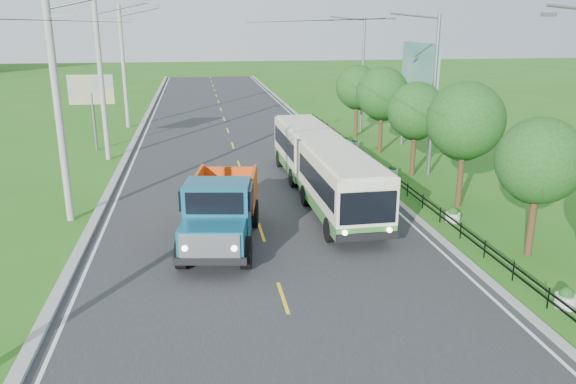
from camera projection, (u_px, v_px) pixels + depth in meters
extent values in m
plane|color=#266818|center=(283.00, 298.00, 18.09)|extent=(240.00, 240.00, 0.00)
cube|color=#28282B|center=(237.00, 158.00, 36.99)|extent=(14.00, 120.00, 0.02)
cube|color=#9E9E99|center=(124.00, 161.00, 35.86)|extent=(0.40, 120.00, 0.15)
cube|color=#9E9E99|center=(342.00, 153.00, 38.08)|extent=(0.30, 120.00, 0.10)
cube|color=silver|center=(133.00, 161.00, 35.96)|extent=(0.12, 120.00, 0.00)
cube|color=silver|center=(335.00, 154.00, 38.01)|extent=(0.12, 120.00, 0.00)
cube|color=yellow|center=(283.00, 297.00, 18.08)|extent=(0.12, 2.20, 0.00)
cube|color=black|center=(382.00, 171.00, 32.47)|extent=(0.04, 40.00, 0.60)
cylinder|color=gray|center=(58.00, 109.00, 23.88)|extent=(0.32, 0.32, 10.00)
cube|color=slate|center=(60.00, 16.00, 22.86)|extent=(1.20, 0.10, 0.10)
cylinder|color=gray|center=(101.00, 82.00, 35.22)|extent=(0.32, 0.32, 10.00)
cube|color=slate|center=(104.00, 18.00, 34.20)|extent=(1.20, 0.10, 0.10)
cube|color=slate|center=(146.00, 0.00, 34.29)|extent=(0.50, 0.18, 0.12)
cylinder|color=gray|center=(124.00, 68.00, 46.56)|extent=(0.32, 0.32, 10.00)
cube|color=slate|center=(126.00, 20.00, 45.55)|extent=(1.20, 0.10, 0.10)
cube|color=slate|center=(158.00, 6.00, 45.63)|extent=(0.50, 0.18, 0.12)
cylinder|color=#382314|center=(532.00, 218.00, 21.06)|extent=(0.28, 0.28, 2.97)
sphere|color=#134515|center=(540.00, 160.00, 20.42)|extent=(3.18, 3.18, 3.18)
sphere|color=#134515|center=(535.00, 174.00, 21.11)|extent=(2.33, 2.33, 2.33)
cylinder|color=#382314|center=(461.00, 173.00, 26.68)|extent=(0.28, 0.28, 3.36)
sphere|color=#134515|center=(465.00, 120.00, 25.95)|extent=(3.60, 3.60, 3.60)
sphere|color=#134515|center=(463.00, 134.00, 26.66)|extent=(2.64, 2.64, 2.64)
cylinder|color=#382314|center=(413.00, 150.00, 32.40)|extent=(0.28, 0.28, 3.02)
sphere|color=#134515|center=(416.00, 110.00, 31.74)|extent=(3.24, 3.24, 3.24)
sphere|color=#134515|center=(415.00, 120.00, 32.43)|extent=(2.38, 2.38, 2.38)
cylinder|color=#382314|center=(381.00, 129.00, 38.04)|extent=(0.28, 0.28, 3.25)
sphere|color=#134515|center=(382.00, 93.00, 37.34)|extent=(3.48, 3.48, 3.48)
sphere|color=#134515|center=(382.00, 103.00, 38.04)|extent=(2.55, 2.55, 2.55)
cylinder|color=#382314|center=(356.00, 117.00, 43.73)|extent=(0.28, 0.28, 3.08)
sphere|color=#134515|center=(357.00, 87.00, 43.07)|extent=(3.30, 3.30, 3.30)
sphere|color=#134515|center=(358.00, 95.00, 43.76)|extent=(2.42, 2.42, 2.42)
cube|color=slate|center=(549.00, 15.00, 16.82)|extent=(0.45, 0.16, 0.12)
cylinder|color=slate|center=(434.00, 97.00, 31.69)|extent=(0.20, 0.20, 9.00)
cylinder|color=slate|center=(415.00, 16.00, 30.21)|extent=(2.80, 0.10, 0.34)
cube|color=slate|center=(392.00, 19.00, 30.05)|extent=(0.45, 0.16, 0.12)
cylinder|color=slate|center=(363.00, 76.00, 44.93)|extent=(0.20, 0.20, 9.00)
cylinder|color=slate|center=(347.00, 18.00, 43.44)|extent=(2.80, 0.10, 0.34)
cube|color=slate|center=(331.00, 20.00, 43.29)|extent=(0.45, 0.16, 0.12)
cylinder|color=silver|center=(565.00, 301.00, 17.46)|extent=(0.64, 0.64, 0.40)
sphere|color=#134515|center=(566.00, 294.00, 17.39)|extent=(0.44, 0.44, 0.44)
cylinder|color=silver|center=(453.00, 217.00, 25.03)|extent=(0.64, 0.64, 0.40)
sphere|color=#134515|center=(453.00, 212.00, 24.95)|extent=(0.44, 0.44, 0.44)
cylinder|color=silver|center=(392.00, 172.00, 32.59)|extent=(0.64, 0.64, 0.40)
sphere|color=#134515|center=(393.00, 168.00, 32.52)|extent=(0.44, 0.44, 0.44)
cylinder|color=silver|center=(355.00, 144.00, 40.15)|extent=(0.64, 0.64, 0.40)
sphere|color=#134515|center=(355.00, 141.00, 40.08)|extent=(0.44, 0.44, 0.44)
cylinder|color=slate|center=(94.00, 122.00, 38.73)|extent=(0.20, 0.20, 4.00)
cube|color=yellow|center=(91.00, 90.00, 38.10)|extent=(3.00, 0.15, 2.00)
cylinder|color=slate|center=(431.00, 122.00, 35.81)|extent=(0.24, 0.24, 5.00)
cylinder|color=slate|center=(403.00, 110.00, 40.53)|extent=(0.24, 0.24, 5.00)
cube|color=#144C47|center=(420.00, 66.00, 37.22)|extent=(0.20, 6.00, 3.00)
cube|color=#35732E|center=(341.00, 205.00, 24.90)|extent=(2.55, 7.39, 0.54)
cube|color=beige|center=(342.00, 178.00, 24.55)|extent=(2.55, 7.39, 1.89)
cube|color=black|center=(342.00, 178.00, 24.55)|extent=(2.58, 6.80, 0.93)
cube|color=#35732E|center=(305.00, 162.00, 32.53)|extent=(2.54, 6.90, 0.54)
cube|color=beige|center=(305.00, 142.00, 32.18)|extent=(2.54, 6.90, 1.89)
cube|color=black|center=(305.00, 142.00, 32.18)|extent=(2.57, 6.31, 0.93)
cube|color=#4C4C4C|center=(320.00, 162.00, 28.56)|extent=(2.32, 1.01, 2.33)
cube|color=black|center=(368.00, 208.00, 21.11)|extent=(2.21, 0.09, 1.27)
cylinder|color=black|center=(330.00, 230.00, 22.62)|extent=(0.33, 1.02, 1.02)
cylinder|color=black|center=(382.00, 227.00, 22.99)|extent=(0.33, 1.02, 1.02)
cylinder|color=black|center=(306.00, 196.00, 27.15)|extent=(0.33, 1.02, 1.02)
cylinder|color=black|center=(350.00, 193.00, 27.52)|extent=(0.33, 1.02, 1.02)
cylinder|color=black|center=(293.00, 178.00, 30.30)|extent=(0.33, 1.02, 1.02)
cylinder|color=black|center=(333.00, 176.00, 30.67)|extent=(0.33, 1.02, 1.02)
cylinder|color=black|center=(280.00, 159.00, 34.55)|extent=(0.33, 1.02, 1.02)
cylinder|color=black|center=(315.00, 157.00, 34.92)|extent=(0.33, 1.02, 1.02)
cube|color=#12526C|center=(213.00, 239.00, 19.76)|extent=(2.51, 1.88, 1.09)
cube|color=#12526C|center=(218.00, 210.00, 21.17)|extent=(2.66, 2.12, 2.18)
cube|color=black|center=(217.00, 196.00, 21.01)|extent=(2.84, 1.83, 0.76)
cube|color=black|center=(221.00, 228.00, 22.30)|extent=(2.15, 6.64, 0.27)
cube|color=red|center=(226.00, 188.00, 23.77)|extent=(3.01, 3.64, 1.42)
cylinder|color=black|center=(182.00, 253.00, 20.14)|extent=(0.57, 1.25, 1.20)
cylinder|color=black|center=(246.00, 253.00, 20.13)|extent=(0.57, 1.25, 1.20)
cylinder|color=black|center=(201.00, 213.00, 24.32)|extent=(0.57, 1.25, 1.20)
cylinder|color=black|center=(253.00, 213.00, 24.32)|extent=(0.57, 1.25, 1.20)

